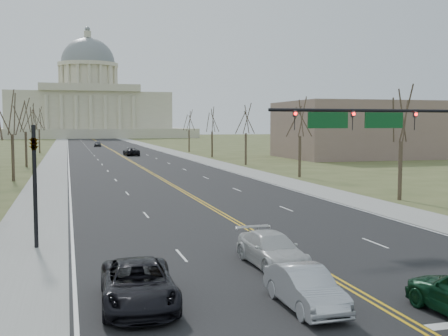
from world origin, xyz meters
TOP-DOWN VIEW (x-y plane):
  - ground at (0.00, 0.00)m, footprint 600.00×600.00m
  - road at (0.00, 110.00)m, footprint 20.00×380.00m
  - cross_road at (0.00, 6.00)m, footprint 120.00×14.00m
  - sidewalk_left at (-12.00, 110.00)m, footprint 4.00×380.00m
  - sidewalk_right at (12.00, 110.00)m, footprint 4.00×380.00m
  - center_line at (0.00, 110.00)m, footprint 0.42×380.00m
  - edge_line_left at (-9.80, 110.00)m, footprint 0.15×380.00m
  - edge_line_right at (9.80, 110.00)m, footprint 0.15×380.00m
  - capitol at (0.00, 249.91)m, footprint 90.00×60.00m
  - signal_mast at (7.45, 13.50)m, footprint 12.12×0.44m
  - signal_left at (-11.50, 13.50)m, footprint 0.32×0.36m
  - tree_r_0 at (15.50, 24.00)m, footprint 3.74×3.74m
  - tree_r_1 at (15.50, 44.00)m, footprint 3.74×3.74m
  - tree_l_1 at (-15.50, 48.00)m, footprint 3.96×3.96m
  - tree_r_2 at (15.50, 64.00)m, footprint 3.74×3.74m
  - tree_l_2 at (-15.50, 68.00)m, footprint 3.96×3.96m
  - tree_r_3 at (15.50, 84.00)m, footprint 3.74×3.74m
  - tree_l_3 at (-15.50, 88.00)m, footprint 3.96×3.96m
  - tree_r_4 at (15.50, 104.00)m, footprint 3.74×3.74m
  - tree_l_4 at (-15.50, 108.00)m, footprint 3.96×3.96m
  - bldg_right_mass at (40.00, 76.00)m, footprint 25.00×20.00m
  - car_sb_inner_lead at (-2.54, 1.65)m, footprint 1.49×4.13m
  - car_sb_outer_lead at (-7.78, 3.38)m, footprint 2.66×5.33m
  - car_sb_inner_second at (-1.64, 7.15)m, footprint 2.18×4.87m
  - car_far_nb at (1.80, 92.76)m, footprint 2.93×5.59m
  - car_far_sb at (-2.15, 137.59)m, footprint 2.01×4.62m

SIDE VIEW (x-z plane):
  - ground at x=0.00m, z-range 0.00..0.00m
  - road at x=0.00m, z-range 0.00..0.01m
  - cross_road at x=0.00m, z-range 0.00..0.01m
  - sidewalk_left at x=-12.00m, z-range 0.00..0.03m
  - sidewalk_right at x=12.00m, z-range 0.00..0.03m
  - center_line at x=0.00m, z-range 0.01..0.02m
  - edge_line_left at x=-9.80m, z-range 0.01..0.02m
  - edge_line_right at x=9.80m, z-range 0.01..0.02m
  - car_sb_inner_lead at x=-2.54m, z-range 0.01..1.37m
  - car_sb_inner_second at x=-1.64m, z-range 0.01..1.40m
  - car_sb_outer_lead at x=-7.78m, z-range 0.01..1.46m
  - car_far_nb at x=1.80m, z-range 0.01..1.51m
  - car_far_sb at x=-2.15m, z-range 0.01..1.56m
  - signal_left at x=-11.50m, z-range 0.71..6.71m
  - bldg_right_mass at x=40.00m, z-range 0.00..10.00m
  - signal_mast at x=7.45m, z-range 2.16..9.36m
  - tree_r_0 at x=15.50m, z-range 2.30..10.80m
  - tree_r_1 at x=15.50m, z-range 2.30..10.80m
  - tree_r_2 at x=15.50m, z-range 2.30..10.80m
  - tree_r_3 at x=15.50m, z-range 2.30..10.80m
  - tree_r_4 at x=15.50m, z-range 2.30..10.80m
  - tree_l_1 at x=-15.50m, z-range 2.44..11.44m
  - tree_l_2 at x=-15.50m, z-range 2.44..11.44m
  - tree_l_3 at x=-15.50m, z-range 2.44..11.44m
  - tree_l_4 at x=-15.50m, z-range 2.44..11.44m
  - capitol at x=0.00m, z-range -10.80..39.20m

